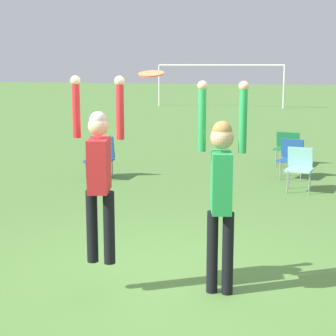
% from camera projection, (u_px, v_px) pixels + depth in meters
% --- Properties ---
extents(ground_plane, '(120.00, 120.00, 0.00)m').
position_uv_depth(ground_plane, '(170.00, 285.00, 6.21)').
color(ground_plane, '#56843D').
extents(person_jumping, '(0.58, 0.46, 1.96)m').
position_uv_depth(person_jumping, '(99.00, 167.00, 5.76)').
color(person_jumping, black).
rests_on(person_jumping, ground_plane).
extents(person_defending, '(0.52, 0.41, 2.24)m').
position_uv_depth(person_defending, '(221.00, 183.00, 5.77)').
color(person_defending, black).
rests_on(person_defending, ground_plane).
extents(frisbee, '(0.26, 0.26, 0.07)m').
position_uv_depth(frisbee, '(151.00, 74.00, 5.64)').
color(frisbee, '#E04C23').
extents(camping_chair_0, '(0.63, 0.66, 0.78)m').
position_uv_depth(camping_chair_0, '(287.00, 146.00, 13.41)').
color(camping_chair_0, gray).
rests_on(camping_chair_0, ground_plane).
extents(camping_chair_1, '(0.54, 0.58, 0.82)m').
position_uv_depth(camping_chair_1, '(300.00, 165.00, 10.71)').
color(camping_chair_1, gray).
rests_on(camping_chair_1, ground_plane).
extents(camping_chair_2, '(0.63, 0.67, 0.82)m').
position_uv_depth(camping_chair_2, '(292.00, 156.00, 11.93)').
color(camping_chair_2, gray).
rests_on(camping_chair_2, ground_plane).
extents(camping_chair_3, '(0.53, 0.57, 0.88)m').
position_uv_depth(camping_chair_3, '(101.00, 155.00, 11.95)').
color(camping_chair_3, gray).
rests_on(camping_chair_3, ground_plane).
extents(soccer_goal, '(7.10, 0.10, 2.35)m').
position_uv_depth(soccer_goal, '(220.00, 74.00, 30.98)').
color(soccer_goal, white).
rests_on(soccer_goal, ground_plane).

